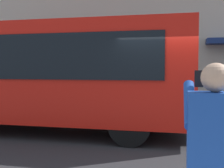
# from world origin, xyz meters

# --- Properties ---
(ground_plane) EXTENTS (60.00, 60.00, 0.00)m
(ground_plane) POSITION_xyz_m (0.00, 0.00, 0.00)
(ground_plane) COLOR #2B2B2D
(red_bus) EXTENTS (9.05, 2.54, 3.08)m
(red_bus) POSITION_xyz_m (4.00, -0.50, 1.68)
(red_bus) COLOR red
(red_bus) RESTS_ON ground_plane
(pedestrian_photographer) EXTENTS (0.53, 0.52, 1.70)m
(pedestrian_photographer) POSITION_xyz_m (-0.37, 4.84, 1.14)
(pedestrian_photographer) COLOR #2D2D33
(pedestrian_photographer) RESTS_ON sidewalk_curb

